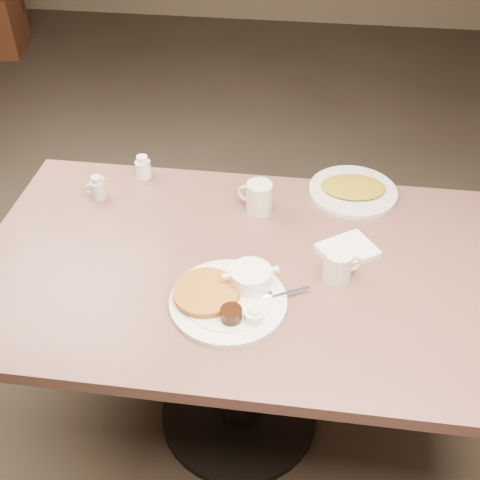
# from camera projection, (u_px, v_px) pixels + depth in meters

# --- Properties ---
(room) EXTENTS (7.04, 8.04, 2.84)m
(room) POSITION_uv_depth(u_px,v_px,m) (239.00, 37.00, 1.24)
(room) COLOR #4C3F33
(room) RESTS_ON ground
(diner_table) EXTENTS (1.50, 0.90, 0.75)m
(diner_table) POSITION_uv_depth(u_px,v_px,m) (239.00, 305.00, 1.77)
(diner_table) COLOR #84564C
(diner_table) RESTS_ON ground
(main_plate) EXTENTS (0.41, 0.40, 0.07)m
(main_plate) POSITION_uv_depth(u_px,v_px,m) (230.00, 294.00, 1.54)
(main_plate) COLOR white
(main_plate) RESTS_ON diner_table
(coffee_mug_near) EXTENTS (0.12, 0.10, 0.09)m
(coffee_mug_near) POSITION_uv_depth(u_px,v_px,m) (339.00, 265.00, 1.59)
(coffee_mug_near) COLOR white
(coffee_mug_near) RESTS_ON diner_table
(napkin) EXTENTS (0.20, 0.19, 0.02)m
(napkin) POSITION_uv_depth(u_px,v_px,m) (347.00, 250.00, 1.69)
(napkin) COLOR white
(napkin) RESTS_ON diner_table
(coffee_mug_far) EXTENTS (0.12, 0.10, 0.10)m
(coffee_mug_far) POSITION_uv_depth(u_px,v_px,m) (258.00, 197.00, 1.82)
(coffee_mug_far) COLOR #EEE4CC
(coffee_mug_far) RESTS_ON diner_table
(creamer_left) EXTENTS (0.07, 0.05, 0.08)m
(creamer_left) POSITION_uv_depth(u_px,v_px,m) (98.00, 188.00, 1.88)
(creamer_left) COLOR silver
(creamer_left) RESTS_ON diner_table
(creamer_right) EXTENTS (0.07, 0.07, 0.08)m
(creamer_right) POSITION_uv_depth(u_px,v_px,m) (143.00, 167.00, 1.97)
(creamer_right) COLOR white
(creamer_right) RESTS_ON diner_table
(hash_plate) EXTENTS (0.30, 0.30, 0.04)m
(hash_plate) POSITION_uv_depth(u_px,v_px,m) (353.00, 190.00, 1.91)
(hash_plate) COLOR silver
(hash_plate) RESTS_ON diner_table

